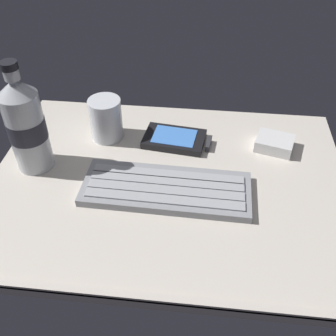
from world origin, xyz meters
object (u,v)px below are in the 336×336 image
Objects in this scene: juice_cup at (106,120)px; water_bottle at (26,125)px; charger_block at (274,143)px; keyboard at (168,189)px; handheld_device at (178,139)px.

water_bottle is (-11.34, -10.13, 5.10)cm from juice_cup.
water_bottle is 2.97× the size of charger_block.
juice_cup is at bearing 41.79° from water_bottle.
charger_block is at bearing 12.48° from water_bottle.
charger_block is (19.44, 14.58, 0.39)cm from keyboard.
water_bottle is at bearing 169.48° from keyboard.
keyboard is 2.18× the size of handheld_device.
keyboard is 4.18× the size of charger_block.
handheld_device is 14.67cm from juice_cup.
charger_block is at bearing -0.42° from juice_cup.
keyboard is at bearing -10.52° from water_bottle.
water_bottle is at bearing -138.21° from juice_cup.
water_bottle reaches higher than charger_block.
handheld_device is at bearing -179.47° from charger_block.
water_bottle reaches higher than keyboard.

